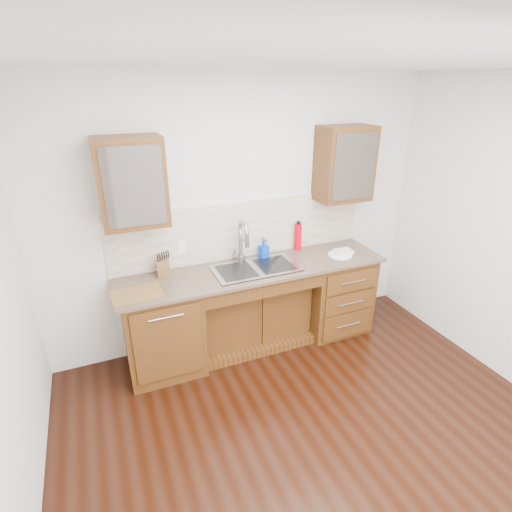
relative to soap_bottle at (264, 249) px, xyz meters
name	(u,v)px	position (x,y,z in m)	size (l,w,h in m)	color
ground	(325,451)	(-0.18, -1.62, -1.06)	(4.00, 3.50, 0.10)	black
ceiling	(364,49)	(-0.18, -1.62, 1.74)	(4.00, 3.50, 0.10)	white
wall_back	(241,215)	(-0.18, 0.18, 0.34)	(4.00, 0.10, 2.70)	silver
base_cabinet_left	(162,328)	(-1.13, -0.18, -0.57)	(0.70, 0.62, 0.88)	#593014
base_cabinet_center	(251,311)	(-0.18, -0.09, -0.66)	(1.20, 0.44, 0.70)	#593014
base_cabinet_right	(333,291)	(0.77, -0.18, -0.57)	(0.70, 0.62, 0.88)	#593014
countertop	(255,269)	(-0.18, -0.20, -0.11)	(2.70, 0.65, 0.03)	#84705B
backsplash	(243,230)	(-0.18, 0.11, 0.20)	(2.70, 0.02, 0.59)	beige
sink	(256,276)	(-0.18, -0.21, -0.18)	(0.84, 0.46, 0.19)	#9E9EA5
faucet	(240,243)	(-0.25, 0.02, 0.10)	(0.04, 0.04, 0.40)	#999993
filter_tap	(263,246)	(0.00, 0.03, 0.02)	(0.02, 0.02, 0.24)	#999993
upper_cabinet_left	(132,183)	(-1.23, -0.04, 0.82)	(0.55, 0.34, 0.75)	#593014
upper_cabinet_right	(344,164)	(0.87, -0.04, 0.82)	(0.55, 0.34, 0.75)	#593014
outlet_left	(181,247)	(-0.83, 0.10, 0.11)	(0.08, 0.01, 0.12)	white
outlet_right	(300,230)	(0.47, 0.10, 0.11)	(0.08, 0.01, 0.12)	white
soap_bottle	(264,249)	(0.00, 0.00, 0.00)	(0.09, 0.09, 0.19)	#063DC8
water_bottle	(298,237)	(0.43, 0.06, 0.05)	(0.08, 0.08, 0.29)	red
plate	(340,255)	(0.77, -0.26, -0.09)	(0.25, 0.25, 0.01)	white
dish_towel	(343,251)	(0.82, -0.24, -0.07)	(0.19, 0.14, 0.03)	white
knife_block	(164,267)	(-1.04, -0.01, -0.01)	(0.10, 0.16, 0.17)	#A4764E
cutting_board	(137,294)	(-1.33, -0.31, -0.09)	(0.42, 0.30, 0.02)	brown
cup_left_a	(127,189)	(-1.27, -0.04, 0.77)	(0.12, 0.12, 0.09)	white
cup_left_b	(145,187)	(-1.13, -0.04, 0.77)	(0.11, 0.11, 0.10)	white
cup_right_a	(331,171)	(0.71, -0.04, 0.76)	(0.11, 0.11, 0.09)	white
cup_right_b	(356,168)	(1.02, -0.04, 0.76)	(0.09, 0.09, 0.08)	silver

